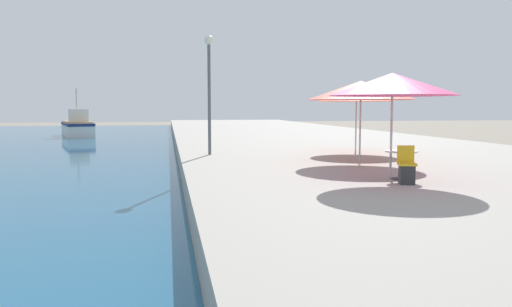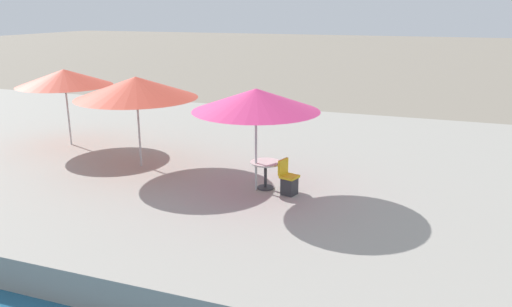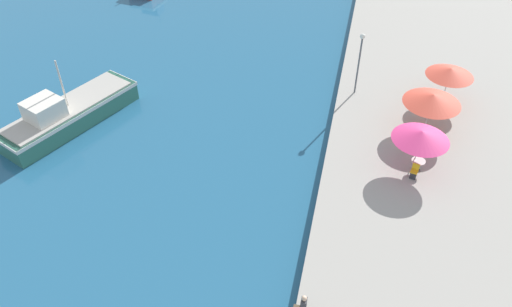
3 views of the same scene
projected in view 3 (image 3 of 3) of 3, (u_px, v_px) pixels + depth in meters
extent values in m
cube|color=#235B7F|center=(62.00, 8.00, 48.83)|extent=(56.00, 90.00, 0.04)
cube|color=#A39E93|center=(444.00, 43.00, 42.31)|extent=(16.00, 90.00, 0.77)
cube|color=#33705B|center=(71.00, 115.00, 33.67)|extent=(6.33, 9.99, 1.40)
cube|color=silver|center=(69.00, 108.00, 33.30)|extent=(6.41, 10.10, 0.25)
cube|color=#ADA89E|center=(68.00, 106.00, 33.19)|extent=(5.82, 9.19, 0.10)
cube|color=silver|center=(44.00, 109.00, 31.70)|extent=(2.63, 2.72, 1.26)
cylinder|color=#B7B2A8|center=(62.00, 84.00, 32.08)|extent=(0.12, 0.12, 3.35)
cylinder|color=#B7B7B7|center=(417.00, 153.00, 28.79)|extent=(0.06, 0.06, 2.27)
cone|color=#E5387A|center=(421.00, 135.00, 27.98)|extent=(3.25, 3.25, 0.57)
cylinder|color=#B7B7B7|center=(428.00, 116.00, 31.66)|extent=(0.06, 0.06, 2.23)
cone|color=#E04C38|center=(433.00, 99.00, 30.84)|extent=(3.58, 3.58, 0.63)
cylinder|color=#B7B7B7|center=(446.00, 88.00, 34.19)|extent=(0.06, 0.06, 2.22)
cone|color=#E04C38|center=(450.00, 72.00, 33.39)|extent=(3.18, 3.18, 0.56)
cylinder|color=#333338|center=(416.00, 170.00, 29.32)|extent=(0.44, 0.44, 0.04)
cylinder|color=#333338|center=(417.00, 166.00, 29.11)|extent=(0.08, 0.08, 0.70)
cylinder|color=beige|center=(419.00, 161.00, 28.88)|extent=(0.80, 0.80, 0.04)
cube|color=#2D2D33|center=(413.00, 175.00, 28.69)|extent=(0.42, 0.42, 0.45)
cube|color=gold|center=(414.00, 171.00, 28.53)|extent=(0.49, 0.49, 0.06)
cube|color=gold|center=(416.00, 166.00, 28.51)|extent=(0.40, 0.17, 0.40)
cube|color=#38383D|center=(304.00, 304.00, 21.83)|extent=(0.26, 0.36, 0.66)
sphere|color=beige|center=(304.00, 298.00, 21.54)|extent=(0.24, 0.24, 0.24)
cylinder|color=#565B60|center=(358.00, 67.00, 34.43)|extent=(0.12, 0.12, 4.20)
sphere|color=white|center=(363.00, 36.00, 32.97)|extent=(0.36, 0.36, 0.36)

